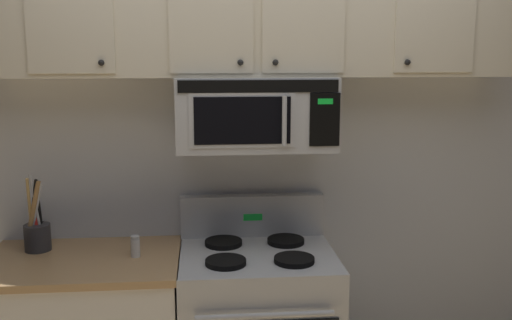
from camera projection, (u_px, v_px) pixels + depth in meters
The scene contains 5 objects.
back_wall at pixel (251, 150), 3.15m from camera, with size 5.20×0.10×2.70m, color silver.
over_range_microwave at pixel (255, 113), 2.86m from camera, with size 0.76×0.43×0.35m.
upper_cabinets at pixel (254, 18), 2.81m from camera, with size 2.50×0.36×0.55m.
utensil_crock_charcoal at pixel (37, 232), 2.89m from camera, with size 0.13×0.13×0.39m.
salt_shaker at pixel (135, 246), 2.81m from camera, with size 0.04×0.04×0.10m.
Camera 1 is at (-0.26, -2.30, 1.87)m, focal length 41.22 mm.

